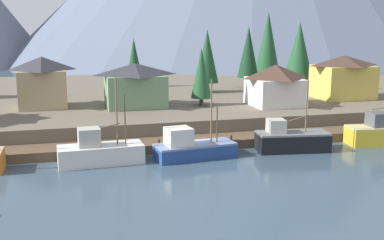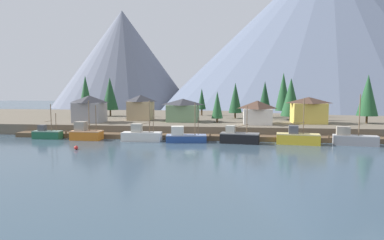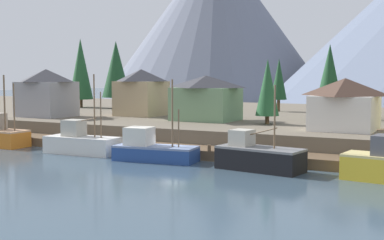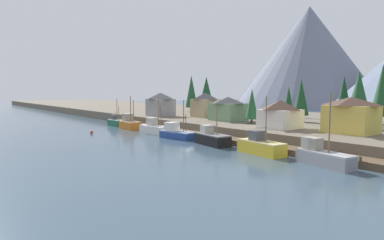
% 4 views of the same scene
% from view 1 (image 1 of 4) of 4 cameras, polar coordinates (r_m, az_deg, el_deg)
% --- Properties ---
extents(ground_plane, '(400.00, 400.00, 1.00)m').
position_cam_1_polar(ground_plane, '(70.70, -3.85, -0.10)').
color(ground_plane, '#384C5B').
extents(dock, '(80.00, 4.00, 1.60)m').
position_cam_1_polar(dock, '(53.34, -0.12, -2.74)').
color(dock, brown).
rests_on(dock, ground_plane).
extents(shoreline_bank, '(400.00, 56.00, 2.50)m').
position_cam_1_polar(shoreline_bank, '(82.04, -5.48, 2.70)').
color(shoreline_bank, '#665B4C').
rests_on(shoreline_bank, ground_plane).
extents(fishing_boat_white, '(8.32, 3.43, 8.52)m').
position_cam_1_polar(fishing_boat_white, '(47.86, -10.91, -3.75)').
color(fishing_boat_white, silver).
rests_on(fishing_boat_white, ground_plane).
extents(fishing_boat_blue, '(8.50, 4.05, 8.02)m').
position_cam_1_polar(fishing_boat_blue, '(48.97, -0.03, -3.27)').
color(fishing_boat_blue, navy).
rests_on(fishing_boat_blue, ground_plane).
extents(fishing_boat_black, '(8.01, 4.08, 7.59)m').
position_cam_1_polar(fishing_boat_black, '(52.85, 11.65, -2.33)').
color(fishing_boat_black, black).
rests_on(fishing_boat_black, ground_plane).
extents(fishing_boat_yellow, '(8.47, 3.88, 9.12)m').
position_cam_1_polar(fishing_boat_yellow, '(58.85, 21.64, -1.45)').
color(fishing_boat_yellow, gold).
rests_on(fishing_boat_yellow, ground_plane).
extents(house_tan, '(6.38, 6.40, 6.75)m').
position_cam_1_polar(house_tan, '(67.10, -17.27, 4.37)').
color(house_tan, tan).
rests_on(house_tan, shoreline_bank).
extents(house_green, '(8.14, 6.76, 5.86)m').
position_cam_1_polar(house_green, '(64.93, -6.75, 4.18)').
color(house_green, '#6B8E66').
rests_on(house_green, shoreline_bank).
extents(house_white, '(6.84, 7.12, 5.60)m').
position_cam_1_polar(house_white, '(66.55, 9.83, 4.16)').
color(house_white, silver).
rests_on(house_white, shoreline_bank).
extents(house_yellow, '(8.20, 6.87, 6.40)m').
position_cam_1_polar(house_yellow, '(75.45, 17.47, 4.93)').
color(house_yellow, gold).
rests_on(house_yellow, shoreline_bank).
extents(conifer_near_left, '(2.85, 2.85, 7.86)m').
position_cam_1_polar(conifer_near_left, '(65.41, 1.12, 5.58)').
color(conifer_near_left, '#4C3823').
rests_on(conifer_near_left, shoreline_bank).
extents(conifer_near_right, '(5.24, 5.24, 11.33)m').
position_cam_1_polar(conifer_near_right, '(81.21, 12.57, 7.67)').
color(conifer_near_right, '#4C3823').
rests_on(conifer_near_right, shoreline_bank).
extents(conifer_mid_left, '(3.70, 3.70, 10.13)m').
position_cam_1_polar(conifer_mid_left, '(78.20, 1.82, 7.56)').
color(conifer_mid_left, '#4C3823').
rests_on(conifer_mid_left, shoreline_bank).
extents(conifer_back_right, '(4.69, 4.69, 13.26)m').
position_cam_1_polar(conifer_back_right, '(91.41, 8.97, 9.01)').
color(conifer_back_right, '#4C3823').
rests_on(conifer_back_right, shoreline_bank).
extents(conifer_centre, '(2.62, 2.62, 8.59)m').
position_cam_1_polar(conifer_centre, '(85.49, -6.89, 7.37)').
color(conifer_centre, '#4C3823').
rests_on(conifer_centre, shoreline_bank).
extents(conifer_far_left, '(3.71, 3.71, 10.62)m').
position_cam_1_polar(conifer_far_left, '(84.34, 6.70, 8.01)').
color(conifer_far_left, '#4C3823').
rests_on(conifer_far_left, shoreline_bank).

